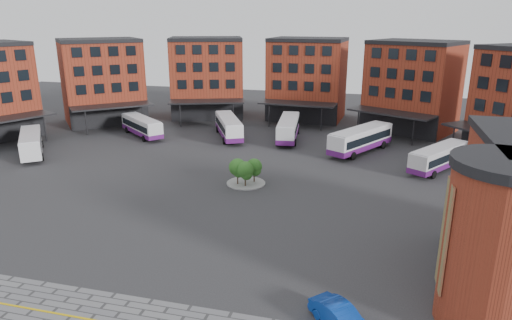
% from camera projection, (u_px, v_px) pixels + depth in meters
% --- Properties ---
extents(ground, '(160.00, 160.00, 0.00)m').
position_uv_depth(ground, '(189.00, 226.00, 41.23)').
color(ground, '#28282B').
rests_on(ground, ground).
extents(main_building, '(94.14, 42.48, 14.60)m').
position_uv_depth(main_building, '(250.00, 86.00, 75.53)').
color(main_building, maroon).
rests_on(main_building, ground).
extents(tree_island, '(4.40, 4.40, 3.07)m').
position_uv_depth(tree_island, '(245.00, 170.00, 50.94)').
color(tree_island, gray).
rests_on(tree_island, ground).
extents(bus_a, '(8.82, 10.08, 3.10)m').
position_uv_depth(bus_a, '(31.00, 142.00, 62.12)').
color(bus_a, white).
rests_on(bus_a, ground).
extents(bus_b, '(9.86, 8.65, 3.01)m').
position_uv_depth(bus_b, '(142.00, 126.00, 72.08)').
color(bus_b, silver).
rests_on(bus_b, ground).
extents(bus_c, '(7.58, 11.48, 3.25)m').
position_uv_depth(bus_c, '(229.00, 127.00, 71.17)').
color(bus_c, white).
rests_on(bus_c, ground).
extents(bus_d, '(3.91, 11.89, 3.29)m').
position_uv_depth(bus_d, '(288.00, 128.00, 70.08)').
color(bus_d, silver).
rests_on(bus_d, ground).
extents(bus_e, '(8.53, 11.95, 3.43)m').
position_uv_depth(bus_e, '(361.00, 139.00, 63.41)').
color(bus_e, white).
rests_on(bus_e, ground).
extents(bus_f, '(7.99, 10.24, 3.01)m').
position_uv_depth(bus_f, '(439.00, 157.00, 55.98)').
color(bus_f, silver).
rests_on(bus_f, ground).
extents(blue_car, '(4.36, 4.27, 1.49)m').
position_uv_depth(blue_car, '(341.00, 317.00, 27.56)').
color(blue_car, '#0B3499').
rests_on(blue_car, ground).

